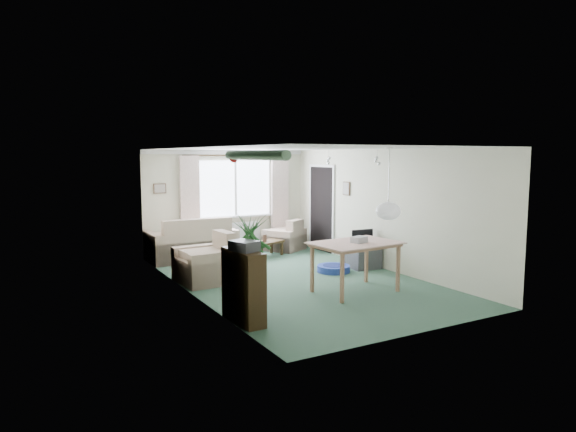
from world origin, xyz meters
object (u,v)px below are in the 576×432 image
armchair_left (206,257)px  tv_cube (362,254)px  coffee_table (267,249)px  houseplant (250,265)px  armchair_corner (284,235)px  bookshelf (243,286)px  sofa (192,238)px  pet_bed (333,269)px  dining_table (355,268)px

armchair_left → tv_cube: bearing=79.1°
coffee_table → houseplant: (-2.17, -3.79, 0.56)m
armchair_corner → bookshelf: bookshelf is taller
sofa → tv_cube: (2.76, -2.51, -0.18)m
bookshelf → pet_bed: bearing=31.5°
tv_cube → sofa: bearing=142.4°
pet_bed → tv_cube: bearing=4.2°
dining_table → pet_bed: size_ratio=2.04×
bookshelf → houseplant: houseplant is taller
sofa → tv_cube: bearing=137.1°
coffee_table → houseplant: size_ratio=0.52×
bookshelf → pet_bed: (2.80, 1.93, -0.44)m
sofa → houseplant: (-0.59, -4.30, 0.27)m
coffee_table → pet_bed: size_ratio=1.20×
sofa → bookshelf: bearing=79.5°
armchair_corner → tv_cube: bearing=70.1°
coffee_table → sofa: bearing=161.9°
sofa → tv_cube: 3.73m
armchair_corner → dining_table: 4.02m
sofa → bookshelf: size_ratio=1.86×
sofa → tv_cube: sofa is taller
bookshelf → sofa: bearing=77.1°
armchair_left → dining_table: size_ratio=0.76×
coffee_table → pet_bed: 2.10m
armchair_corner → coffee_table: size_ratio=1.09×
sofa → armchair_left: bearing=77.5°
armchair_left → tv_cube: 3.23m
bookshelf → pet_bed: size_ratio=1.56×
dining_table → tv_cube: (1.26, 1.46, -0.13)m
bookshelf → coffee_table: bearing=56.3°
bookshelf → houseplant: 0.35m
armchair_corner → coffee_table: 0.90m
pet_bed → armchair_left: bearing=169.2°
houseplant → dining_table: houseplant is taller
coffee_table → tv_cube: bearing=-59.5°
coffee_table → pet_bed: (0.44, -2.05, -0.11)m
armchair_left → tv_cube: (3.20, -0.41, -0.16)m
dining_table → armchair_left: bearing=136.0°
dining_table → tv_cube: dining_table is taller
tv_cube → pet_bed: bearing=-171.1°
armchair_left → coffee_table: bearing=124.4°
armchair_left → bookshelf: (-0.34, -2.39, 0.06)m
armchair_left → dining_table: 2.70m
armchair_left → dining_table: (1.94, -1.87, -0.04)m
coffee_table → houseplant: 4.40m
houseplant → tv_cube: 3.83m
armchair_corner → pet_bed: armchair_corner is taller
dining_table → pet_bed: (0.52, 1.40, -0.35)m
sofa → armchair_corner: (2.31, -0.02, -0.09)m
sofa → coffee_table: bearing=161.4°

